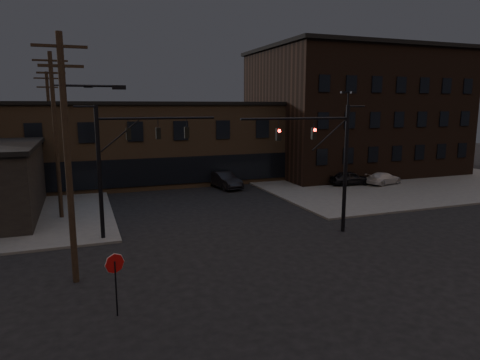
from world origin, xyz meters
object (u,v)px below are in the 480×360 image
(traffic_signal_far, at_px, (121,156))
(stop_sign, at_px, (115,270))
(car_crossing, at_px, (224,180))
(traffic_signal_near, at_px, (330,156))
(parked_car_lot_a, at_px, (350,178))
(parked_car_lot_b, at_px, (384,178))

(traffic_signal_far, distance_m, stop_sign, 10.55)
(traffic_signal_far, relative_size, car_crossing, 1.67)
(traffic_signal_near, height_order, traffic_signal_far, same)
(stop_sign, distance_m, parked_car_lot_a, 30.79)
(traffic_signal_near, bearing_deg, parked_car_lot_b, 40.62)
(parked_car_lot_a, distance_m, car_crossing, 12.52)
(parked_car_lot_a, bearing_deg, traffic_signal_near, 145.08)
(traffic_signal_near, bearing_deg, parked_car_lot_a, 50.56)
(traffic_signal_near, distance_m, traffic_signal_far, 12.57)
(traffic_signal_far, xyz_separation_m, stop_sign, (-1.28, -9.99, -3.17))
(traffic_signal_near, xyz_separation_m, stop_sign, (-13.36, -6.49, -3.09))
(parked_car_lot_b, bearing_deg, car_crossing, 60.23)
(parked_car_lot_b, bearing_deg, stop_sign, 110.42)
(parked_car_lot_a, bearing_deg, traffic_signal_far, 116.97)
(parked_car_lot_b, bearing_deg, traffic_signal_far, 94.37)
(parked_car_lot_b, height_order, car_crossing, car_crossing)
(parked_car_lot_a, bearing_deg, stop_sign, 133.47)
(parked_car_lot_a, xyz_separation_m, parked_car_lot_b, (3.34, -0.92, -0.10))
(parked_car_lot_a, distance_m, parked_car_lot_b, 3.47)
(stop_sign, relative_size, parked_car_lot_a, 0.61)
(parked_car_lot_b, xyz_separation_m, car_crossing, (-15.36, 4.45, 0.04))
(stop_sign, height_order, parked_car_lot_a, stop_sign)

